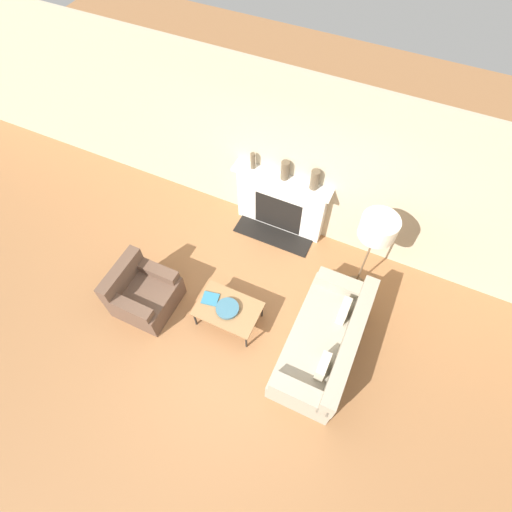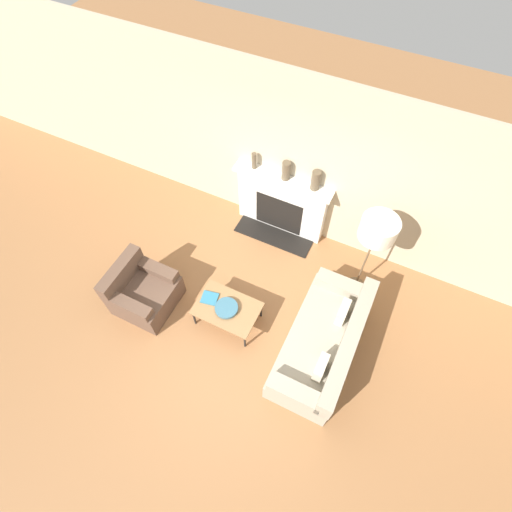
{
  "view_description": "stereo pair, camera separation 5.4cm",
  "coord_description": "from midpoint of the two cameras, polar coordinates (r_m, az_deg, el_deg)",
  "views": [
    {
      "loc": [
        1.33,
        -1.83,
        5.63
      ],
      "look_at": [
        -0.14,
        1.31,
        0.45
      ],
      "focal_mm": 28.0,
      "sensor_mm": 36.0,
      "label": 1
    },
    {
      "loc": [
        1.37,
        -1.8,
        5.63
      ],
      "look_at": [
        -0.14,
        1.31,
        0.45
      ],
      "focal_mm": 28.0,
      "sensor_mm": 36.0,
      "label": 2
    }
  ],
  "objects": [
    {
      "name": "wall_back",
      "position": [
        6.16,
        5.75,
        13.21
      ],
      "size": [
        18.0,
        0.06,
        2.9
      ],
      "color": "#BCAD8E",
      "rests_on": "ground_plane"
    },
    {
      "name": "book",
      "position": [
        5.94,
        -6.8,
        -6.07
      ],
      "size": [
        0.27,
        0.25,
        0.02
      ],
      "rotation": [
        0.0,
        0.0,
        0.19
      ],
      "color": "teal",
      "rests_on": "coffee_table"
    },
    {
      "name": "mantel_vase_center_left",
      "position": [
        6.18,
        3.9,
        12.11
      ],
      "size": [
        0.13,
        0.13,
        0.32
      ],
      "color": "brown",
      "rests_on": "fireplace"
    },
    {
      "name": "armchair_near",
      "position": [
        6.3,
        -16.09,
        -5.14
      ],
      "size": [
        0.85,
        0.86,
        0.8
      ],
      "rotation": [
        0.0,
        0.0,
        1.57
      ],
      "color": "brown",
      "rests_on": "ground_plane"
    },
    {
      "name": "floor_lamp",
      "position": [
        5.5,
        16.7,
        3.56
      ],
      "size": [
        0.51,
        0.51,
        1.66
      ],
      "color": "brown",
      "rests_on": "ground_plane"
    },
    {
      "name": "mantel_vase_center_right",
      "position": [
        6.08,
        8.13,
        10.75
      ],
      "size": [
        0.13,
        0.13,
        0.34
      ],
      "color": "brown",
      "rests_on": "fireplace"
    },
    {
      "name": "mantel_vase_left",
      "position": [
        6.35,
        -0.7,
        13.45
      ],
      "size": [
        0.08,
        0.08,
        0.29
      ],
      "color": "brown",
      "rests_on": "fireplace"
    },
    {
      "name": "fireplace",
      "position": [
        6.73,
        3.26,
        7.46
      ],
      "size": [
        1.63,
        0.59,
        1.17
      ],
      "color": "silver",
      "rests_on": "ground_plane"
    },
    {
      "name": "couch",
      "position": [
        5.81,
        9.67,
        -12.05
      ],
      "size": [
        0.89,
        1.94,
        0.81
      ],
      "rotation": [
        0.0,
        0.0,
        -1.57
      ],
      "color": "#9E937F",
      "rests_on": "ground_plane"
    },
    {
      "name": "bowl",
      "position": [
        5.82,
        -4.38,
        -7.48
      ],
      "size": [
        0.34,
        0.34,
        0.06
      ],
      "color": "#38667A",
      "rests_on": "coffee_table"
    },
    {
      "name": "ground_plane",
      "position": [
        6.07,
        -4.41,
        -12.19
      ],
      "size": [
        18.0,
        18.0,
        0.0
      ],
      "primitive_type": "plane",
      "color": "#99663D"
    },
    {
      "name": "coffee_table",
      "position": [
        5.89,
        -4.27,
        -7.6
      ],
      "size": [
        0.92,
        0.63,
        0.39
      ],
      "color": "olive",
      "rests_on": "ground_plane"
    }
  ]
}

